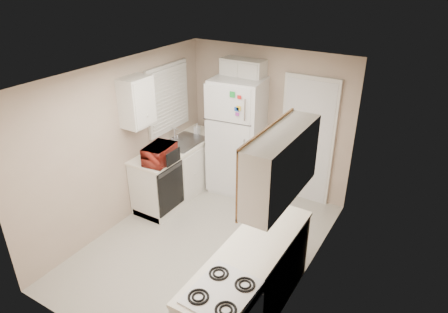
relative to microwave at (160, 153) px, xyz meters
The scene contains 18 objects.
floor 1.45m from the microwave, 16.33° to the right, with size 3.80×3.80×0.00m, color beige.
ceiling 1.68m from the microwave, 16.33° to the right, with size 3.80×3.80×0.00m, color white.
wall_left 0.54m from the microwave, 147.38° to the right, with size 3.80×3.80×0.00m, color tan.
wall_right 2.38m from the microwave, ahead, with size 3.80×3.80×0.00m, color tan.
wall_back 1.89m from the microwave, 59.32° to the left, with size 2.80×2.80×0.00m, color tan.
wall_front 2.39m from the microwave, 66.24° to the right, with size 2.80×2.80×0.00m, color tan.
left_counter 0.87m from the microwave, 102.72° to the left, with size 0.60×1.80×0.90m, color silver.
dishwasher 0.58m from the microwave, ahead, with size 0.03×0.58×0.72m, color black.
sink 0.80m from the microwave, 100.30° to the left, with size 0.54×0.74×0.16m, color gray.
microwave is the anchor object (origin of this frame).
soap_bottle 1.18m from the microwave, 97.21° to the left, with size 0.08×0.09×0.19m, color white.
window_blinds 1.03m from the microwave, 117.47° to the left, with size 0.10×0.98×1.08m, color silver.
upper_cabinet_left 0.81m from the microwave, 168.03° to the right, with size 0.30×0.45×0.70m, color silver.
refrigerator 1.45m from the microwave, 66.36° to the left, with size 0.80×0.78×1.94m, color silver.
cabinet_over_fridge 1.84m from the microwave, 69.11° to the left, with size 0.70×0.30×0.40m, color silver.
interior_door 2.29m from the microwave, 43.55° to the left, with size 0.86×0.06×2.08m, color silver.
right_counter 2.40m from the microwave, 27.69° to the right, with size 0.60×2.00×0.90m, color silver.
upper_cabinet_right 2.46m from the microwave, 19.47° to the right, with size 0.30×1.20×0.70m, color silver.
Camera 1 is at (2.53, -3.70, 3.58)m, focal length 32.00 mm.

